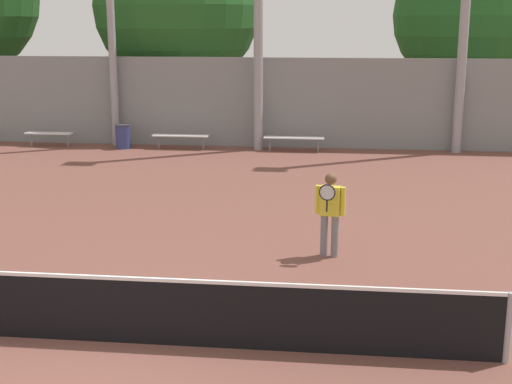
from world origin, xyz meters
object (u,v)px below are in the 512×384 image
(bench_courtside_near, at_px, (181,136))
(bench_courtside_far, at_px, (294,138))
(tennis_player, at_px, (330,209))
(tennis_net, at_px, (102,308))
(tree_green_broad, at_px, (177,6))
(tree_dark_dense, at_px, (468,16))
(bench_adjacent_court, at_px, (49,134))
(trash_bin, at_px, (123,136))

(bench_courtside_near, xyz_separation_m, bench_courtside_far, (3.98, -0.00, 0.00))
(tennis_player, height_order, bench_courtside_near, tennis_player)
(tennis_net, relative_size, tennis_player, 6.80)
(tennis_net, relative_size, tree_green_broad, 1.34)
(tennis_net, distance_m, tree_green_broad, 20.41)
(tree_dark_dense, bearing_deg, tree_green_broad, -172.60)
(tree_green_broad, bearing_deg, bench_courtside_near, -77.21)
(tennis_player, bearing_deg, tree_green_broad, 124.36)
(bench_courtside_near, xyz_separation_m, tree_dark_dense, (10.51, 5.89, 4.11))
(tennis_player, relative_size, tree_green_broad, 0.20)
(bench_courtside_far, relative_size, tree_dark_dense, 0.28)
(bench_courtside_near, relative_size, tree_green_broad, 0.24)
(bench_courtside_near, height_order, bench_adjacent_court, same)
(bench_courtside_near, bearing_deg, tree_dark_dense, 29.27)
(tree_green_broad, bearing_deg, bench_courtside_far, -41.47)
(trash_bin, bearing_deg, tree_green_broad, 76.83)
(bench_courtside_near, bearing_deg, bench_adjacent_court, 180.00)
(bench_courtside_far, height_order, bench_adjacent_court, same)
(trash_bin, bearing_deg, tree_dark_dense, 25.47)
(trash_bin, relative_size, tree_green_broad, 0.10)
(trash_bin, bearing_deg, bench_courtside_far, 0.88)
(bench_adjacent_court, bearing_deg, tennis_player, -47.62)
(tennis_net, relative_size, bench_adjacent_court, 6.54)
(tree_green_broad, bearing_deg, tree_dark_dense, 7.40)
(tennis_player, distance_m, tree_dark_dense, 18.16)
(tennis_player, relative_size, bench_courtside_near, 0.82)
(tennis_net, xyz_separation_m, bench_courtside_near, (-2.26, 15.26, -0.05))
(tennis_net, xyz_separation_m, bench_adjacent_court, (-7.06, 15.26, -0.05))
(tennis_net, relative_size, tree_dark_dense, 1.47)
(bench_courtside_near, distance_m, tree_dark_dense, 12.73)
(bench_courtside_near, bearing_deg, tree_green_broad, 102.79)
(bench_courtside_near, height_order, trash_bin, trash_bin)
(bench_courtside_near, height_order, tree_dark_dense, tree_dark_dense)
(tennis_net, xyz_separation_m, bench_courtside_far, (1.72, 15.26, -0.05))
(tree_dark_dense, bearing_deg, bench_adjacent_court, -158.96)
(tennis_net, height_order, tree_green_broad, tree_green_broad)
(tennis_net, xyz_separation_m, tennis_player, (3.10, 4.12, 0.43))
(tennis_player, height_order, tree_green_broad, tree_green_broad)
(tennis_net, distance_m, bench_courtside_far, 15.35)
(tennis_player, relative_size, bench_courtside_far, 0.78)
(trash_bin, height_order, tree_green_broad, tree_green_broad)
(trash_bin, relative_size, tree_dark_dense, 0.11)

